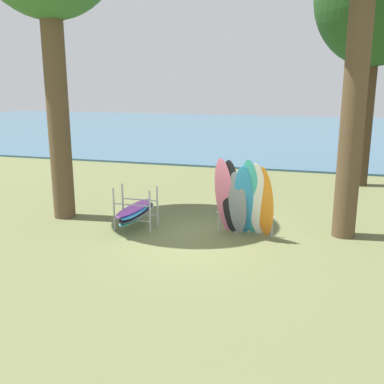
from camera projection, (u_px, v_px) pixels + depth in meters
The scene contains 4 objects.
ground_plane at pixel (204, 238), 12.33m from camera, with size 80.00×80.00×0.00m, color #60663D.
lake_water at pixel (286, 131), 38.67m from camera, with size 80.00×36.00×0.10m, color #38607A.
leaning_board_pile at pixel (244, 200), 12.20m from camera, with size 1.72×0.89×2.25m.
board_storage_rack at pixel (136, 211), 13.00m from camera, with size 1.15×2.13×1.25m.
Camera 1 is at (2.90, -11.32, 4.16)m, focal length 41.94 mm.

